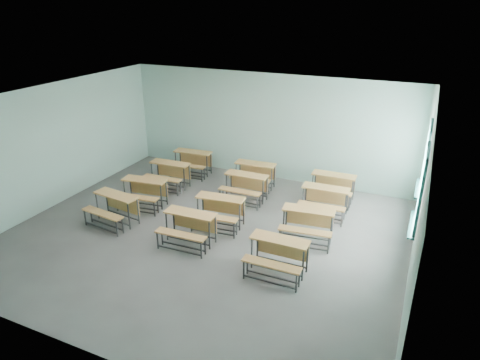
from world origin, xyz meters
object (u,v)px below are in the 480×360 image
object	(u,v)px
desk_unit_r0c0	(114,205)
desk_unit_r2c0	(169,171)
desk_unit_r3c1	(254,172)
desk_unit_r2c2	(324,198)
desk_unit_r2c1	(245,184)
desk_unit_r3c0	(192,160)
desk_unit_r1c0	(143,189)
desk_unit_r1c1	(219,208)
desk_unit_r3c2	(333,184)
desk_unit_r1c2	(308,221)
desk_unit_r0c2	(278,252)
desk_unit_r0c1	(188,224)

from	to	relation	value
desk_unit_r0c0	desk_unit_r2c0	world-z (taller)	same
desk_unit_r2c0	desk_unit_r3c1	bearing A→B (deg)	21.31
desk_unit_r0c0	desk_unit_r2c0	distance (m)	2.42
desk_unit_r2c0	desk_unit_r2c2	xyz separation A→B (m)	(4.60, 0.11, 0.00)
desk_unit_r2c0	desk_unit_r2c1	bearing A→B (deg)	0.35
desk_unit_r0c0	desk_unit_r3c0	world-z (taller)	same
desk_unit_r2c2	desk_unit_r1c0	bearing A→B (deg)	-164.17
desk_unit_r0c0	desk_unit_r3c0	bearing A→B (deg)	95.17
desk_unit_r1c1	desk_unit_r3c1	distance (m)	2.49
desk_unit_r0c0	desk_unit_r3c2	size ratio (longest dim) A/B	1.07
desk_unit_r0c0	desk_unit_r3c2	bearing A→B (deg)	44.34
desk_unit_r1c2	desk_unit_r0c2	bearing A→B (deg)	-103.77
desk_unit_r2c0	desk_unit_r2c2	distance (m)	4.61
desk_unit_r1c2	desk_unit_r2c1	world-z (taller)	same
desk_unit_r0c0	desk_unit_r3c0	xyz separation A→B (m)	(0.13, 3.58, 0.00)
desk_unit_r0c1	desk_unit_r2c0	distance (m)	3.31
desk_unit_r1c0	desk_unit_r3c0	xyz separation A→B (m)	(0.03, 2.50, 0.00)
desk_unit_r2c2	desk_unit_r3c1	distance (m)	2.46
desk_unit_r1c1	desk_unit_r2c1	distance (m)	1.59
desk_unit_r2c0	desk_unit_r3c0	world-z (taller)	same
desk_unit_r2c1	desk_unit_r3c0	size ratio (longest dim) A/B	0.96
desk_unit_r2c2	desk_unit_r3c0	world-z (taller)	same
desk_unit_r2c2	desk_unit_r1c2	bearing A→B (deg)	-94.21
desk_unit_r0c0	desk_unit_r1c0	bearing A→B (deg)	92.02
desk_unit_r0c0	desk_unit_r2c1	size ratio (longest dim) A/B	1.07
desk_unit_r2c0	desk_unit_r3c2	world-z (taller)	same
desk_unit_r1c1	desk_unit_r3c2	bearing A→B (deg)	44.03
desk_unit_r2c0	desk_unit_r3c2	distance (m)	4.72
desk_unit_r1c0	desk_unit_r2c2	distance (m)	4.75
desk_unit_r1c2	desk_unit_r3c2	bearing A→B (deg)	82.21
desk_unit_r0c2	desk_unit_r3c1	size ratio (longest dim) A/B	0.96
desk_unit_r0c0	desk_unit_r1c1	size ratio (longest dim) A/B	1.01
desk_unit_r1c2	desk_unit_r1c1	bearing A→B (deg)	179.66
desk_unit_r3c0	desk_unit_r0c2	bearing A→B (deg)	-47.33
desk_unit_r3c0	desk_unit_r3c1	xyz separation A→B (m)	(2.20, -0.16, 0.00)
desk_unit_r0c0	desk_unit_r2c2	size ratio (longest dim) A/B	1.05
desk_unit_r3c1	desk_unit_r0c1	bearing A→B (deg)	-96.08
desk_unit_r3c0	desk_unit_r2c1	bearing A→B (deg)	-29.45
desk_unit_r1c0	desk_unit_r1c2	bearing A→B (deg)	-6.21
desk_unit_r0c0	desk_unit_r2c1	bearing A→B (deg)	53.33
desk_unit_r0c1	desk_unit_r3c2	distance (m)	4.33
desk_unit_r3c1	desk_unit_r3c2	bearing A→B (deg)	-1.73
desk_unit_r3c2	desk_unit_r2c2	bearing A→B (deg)	-90.21
desk_unit_r2c1	desk_unit_r3c2	world-z (taller)	same
desk_unit_r0c1	desk_unit_r1c2	bearing A→B (deg)	25.58
desk_unit_r1c0	desk_unit_r2c1	world-z (taller)	same
desk_unit_r2c1	desk_unit_r3c1	bearing A→B (deg)	95.73
desk_unit_r1c1	desk_unit_r1c2	size ratio (longest dim) A/B	0.99
desk_unit_r0c1	desk_unit_r3c1	bearing A→B (deg)	85.48
desk_unit_r2c1	desk_unit_r3c1	size ratio (longest dim) A/B	0.97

